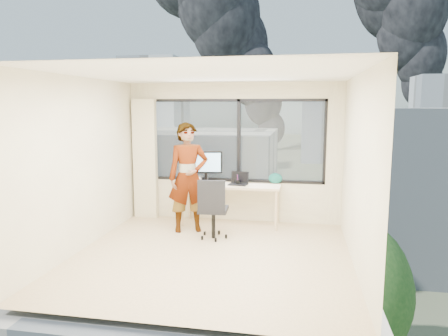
% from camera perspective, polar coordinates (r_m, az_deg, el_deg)
% --- Properties ---
extents(floor, '(4.00, 4.00, 0.01)m').
position_cam_1_polar(floor, '(6.20, -1.72, -11.94)').
color(floor, '#D2B688').
rests_on(floor, ground).
extents(ceiling, '(4.00, 4.00, 0.01)m').
position_cam_1_polar(ceiling, '(5.83, -1.83, 12.78)').
color(ceiling, white).
rests_on(ceiling, ground).
extents(wall_front, '(4.00, 0.01, 2.60)m').
position_cam_1_polar(wall_front, '(3.97, -7.91, -4.14)').
color(wall_front, beige).
rests_on(wall_front, ground).
extents(wall_left, '(0.01, 4.00, 2.60)m').
position_cam_1_polar(wall_left, '(6.59, -19.02, 0.49)').
color(wall_left, beige).
rests_on(wall_left, ground).
extents(wall_right, '(0.01, 4.00, 2.60)m').
position_cam_1_polar(wall_right, '(5.79, 17.94, -0.50)').
color(wall_right, beige).
rests_on(wall_right, ground).
extents(window_wall, '(3.30, 0.16, 1.55)m').
position_cam_1_polar(window_wall, '(7.80, 1.70, 3.79)').
color(window_wall, black).
rests_on(window_wall, ground).
extents(curtain, '(0.45, 0.14, 2.30)m').
position_cam_1_polar(curtain, '(8.18, -10.79, 1.22)').
color(curtain, '#F5EABF').
rests_on(curtain, floor).
extents(desk, '(1.80, 0.60, 0.75)m').
position_cam_1_polar(desk, '(7.65, 0.90, -5.03)').
color(desk, tan).
rests_on(desk, floor).
extents(chair, '(0.56, 0.56, 1.03)m').
position_cam_1_polar(chair, '(6.84, -1.47, -5.48)').
color(chair, black).
rests_on(chair, floor).
extents(person, '(0.81, 0.68, 1.89)m').
position_cam_1_polar(person, '(7.17, -4.95, -1.31)').
color(person, '#2D2D33').
rests_on(person, floor).
extents(monitor, '(0.62, 0.22, 0.61)m').
position_cam_1_polar(monitor, '(7.67, -2.50, 0.16)').
color(monitor, black).
rests_on(monitor, desk).
extents(game_console, '(0.37, 0.32, 0.08)m').
position_cam_1_polar(game_console, '(7.96, -4.36, -1.47)').
color(game_console, white).
rests_on(game_console, desk).
extents(laptop, '(0.37, 0.39, 0.21)m').
position_cam_1_polar(laptop, '(7.52, 1.96, -1.53)').
color(laptop, black).
rests_on(laptop, desk).
extents(cellphone, '(0.11, 0.07, 0.01)m').
position_cam_1_polar(cellphone, '(7.51, -1.84, -2.32)').
color(cellphone, black).
rests_on(cellphone, desk).
extents(pen_cup, '(0.08, 0.08, 0.09)m').
position_cam_1_polar(pen_cup, '(7.54, 1.89, -1.97)').
color(pen_cup, black).
rests_on(pen_cup, desk).
extents(handbag, '(0.26, 0.14, 0.19)m').
position_cam_1_polar(handbag, '(7.70, 7.08, -1.42)').
color(handbag, '#0C4A3E').
rests_on(handbag, desk).
extents(exterior_ground, '(400.00, 400.00, 0.04)m').
position_cam_1_polar(exterior_ground, '(126.72, 9.83, 1.03)').
color(exterior_ground, '#515B3D').
rests_on(exterior_ground, ground).
extents(near_bldg_a, '(16.00, 12.00, 14.00)m').
position_cam_1_polar(near_bldg_a, '(38.23, -5.39, -5.42)').
color(near_bldg_a, beige).
rests_on(near_bldg_a, exterior_ground).
extents(near_bldg_b, '(14.00, 13.00, 16.00)m').
position_cam_1_polar(near_bldg_b, '(45.72, 23.93, -2.54)').
color(near_bldg_b, white).
rests_on(near_bldg_b, exterior_ground).
extents(far_tower_a, '(14.00, 14.00, 28.00)m').
position_cam_1_polar(far_tower_a, '(107.02, -9.39, 7.21)').
color(far_tower_a, silver).
rests_on(far_tower_a, exterior_ground).
extents(far_tower_b, '(13.00, 13.00, 30.00)m').
position_cam_1_polar(far_tower_b, '(125.87, 13.68, 7.72)').
color(far_tower_b, silver).
rests_on(far_tower_b, exterior_ground).
extents(far_tower_c, '(15.00, 15.00, 26.00)m').
position_cam_1_polar(far_tower_c, '(152.14, 27.37, 6.35)').
color(far_tower_c, silver).
rests_on(far_tower_c, exterior_ground).
extents(far_tower_d, '(16.00, 14.00, 22.00)m').
position_cam_1_polar(far_tower_d, '(167.37, -11.07, 6.56)').
color(far_tower_d, silver).
rests_on(far_tower_d, exterior_ground).
extents(hill_a, '(288.00, 216.00, 90.00)m').
position_cam_1_polar(hill_a, '(347.89, -9.98, 5.69)').
color(hill_a, slate).
rests_on(hill_a, exterior_ground).
extents(hill_b, '(300.00, 220.00, 96.00)m').
position_cam_1_polar(hill_b, '(340.71, 27.42, 4.82)').
color(hill_b, slate).
rests_on(hill_b, exterior_ground).
extents(tree_a, '(7.00, 7.00, 8.00)m').
position_cam_1_polar(tree_a, '(34.80, -20.53, -12.53)').
color(tree_a, '#214918').
rests_on(tree_a, exterior_ground).
extents(tree_b, '(7.60, 7.60, 9.00)m').
position_cam_1_polar(tree_b, '(26.54, 16.15, -17.94)').
color(tree_b, '#214918').
rests_on(tree_b, exterior_ground).
extents(smoke_plume_a, '(40.00, 24.00, 90.00)m').
position_cam_1_polar(smoke_plume_a, '(160.37, 6.65, 21.71)').
color(smoke_plume_a, black).
rests_on(smoke_plume_a, exterior_ground).
extents(smoke_plume_b, '(30.00, 18.00, 70.00)m').
position_cam_1_polar(smoke_plume_b, '(185.39, 28.30, 15.20)').
color(smoke_plume_b, black).
rests_on(smoke_plume_b, exterior_ground).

